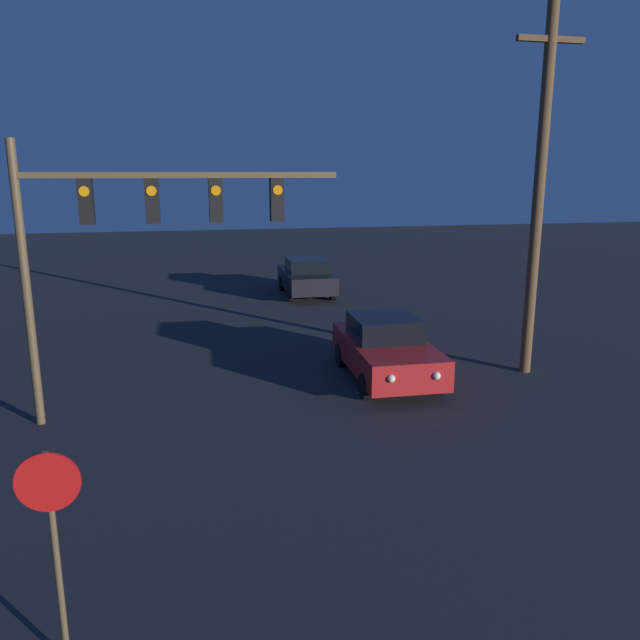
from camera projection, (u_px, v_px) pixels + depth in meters
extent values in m
cube|color=#B21E1E|center=(386.00, 354.00, 15.79)|extent=(2.03, 4.26, 0.73)
cube|color=black|center=(385.00, 327.00, 15.84)|extent=(1.67, 1.80, 0.57)
cylinder|color=black|center=(437.00, 382.00, 14.79)|extent=(0.23, 0.63, 0.62)
cylinder|color=black|center=(366.00, 386.00, 14.47)|extent=(0.23, 0.63, 0.62)
cylinder|color=black|center=(403.00, 351.00, 17.28)|extent=(0.23, 0.63, 0.62)
cylinder|color=black|center=(341.00, 355.00, 16.96)|extent=(0.23, 0.63, 0.62)
sphere|color=#F9EFC6|center=(437.00, 376.00, 13.84)|extent=(0.18, 0.18, 0.18)
sphere|color=#F9EFC6|center=(391.00, 379.00, 13.65)|extent=(0.18, 0.18, 0.18)
cube|color=black|center=(306.00, 279.00, 26.68)|extent=(1.98, 4.23, 0.73)
cube|color=black|center=(307.00, 265.00, 26.33)|extent=(1.65, 1.78, 0.57)
cylinder|color=black|center=(282.00, 283.00, 27.84)|extent=(0.22, 0.63, 0.62)
cylinder|color=black|center=(320.00, 282.00, 28.18)|extent=(0.22, 0.63, 0.62)
cylinder|color=black|center=(291.00, 294.00, 25.36)|extent=(0.22, 0.63, 0.62)
cylinder|color=black|center=(333.00, 293.00, 25.70)|extent=(0.22, 0.63, 0.62)
sphere|color=#F9EFC6|center=(287.00, 271.00, 28.59)|extent=(0.18, 0.18, 0.18)
sphere|color=#F9EFC6|center=(309.00, 270.00, 28.79)|extent=(0.18, 0.18, 0.18)
cylinder|color=brown|center=(26.00, 288.00, 12.47)|extent=(0.18, 0.18, 5.80)
cube|color=brown|center=(183.00, 175.00, 12.62)|extent=(6.37, 0.12, 0.12)
cube|color=black|center=(86.00, 202.00, 12.34)|extent=(0.28, 0.28, 0.90)
cylinder|color=orange|center=(84.00, 191.00, 12.15)|extent=(0.20, 0.02, 0.20)
cube|color=black|center=(152.00, 201.00, 12.61)|extent=(0.28, 0.28, 0.90)
cylinder|color=orange|center=(151.00, 191.00, 12.42)|extent=(0.20, 0.02, 0.20)
cube|color=black|center=(216.00, 200.00, 12.88)|extent=(0.28, 0.28, 0.90)
cylinder|color=orange|center=(216.00, 191.00, 12.69)|extent=(0.20, 0.02, 0.20)
cube|color=black|center=(277.00, 200.00, 13.14)|extent=(0.28, 0.28, 0.90)
cylinder|color=orange|center=(278.00, 190.00, 12.95)|extent=(0.20, 0.02, 0.20)
cylinder|color=brown|center=(57.00, 561.00, 6.46)|extent=(0.07, 0.07, 2.46)
cylinder|color=red|center=(48.00, 482.00, 6.23)|extent=(0.64, 0.03, 0.64)
cylinder|color=brown|center=(538.00, 197.00, 15.50)|extent=(0.28, 0.28, 9.11)
cube|color=brown|center=(551.00, 39.00, 14.65)|extent=(1.74, 0.14, 0.14)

